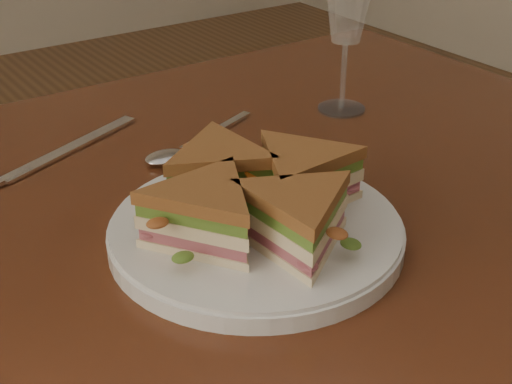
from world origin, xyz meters
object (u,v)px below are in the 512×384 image
plate (256,232)px  sandwich_wedges (256,197)px  knife (63,153)px  wine_glass (348,6)px  spoon (179,151)px  table (177,311)px

plate → sandwich_wedges: size_ratio=1.13×
knife → wine_glass: size_ratio=1.08×
spoon → knife: (-0.11, 0.07, -0.00)m
sandwich_wedges → wine_glass: bearing=35.8°
spoon → knife: size_ratio=0.86×
spoon → knife: bearing=123.9°
knife → wine_glass: 0.38m
spoon → wine_glass: (0.24, -0.00, 0.13)m
sandwich_wedges → knife: 0.29m
plate → knife: plate is taller
sandwich_wedges → plate: bearing=-90.0°
plate → spoon: 0.20m
table → knife: knife is taller
plate → sandwich_wedges: bearing=90.0°
sandwich_wedges → wine_glass: 0.34m
table → plate: bearing=-49.6°
plate → sandwich_wedges: 0.04m
table → sandwich_wedges: bearing=-49.6°
knife → spoon: bearing=-57.7°
sandwich_wedges → wine_glass: size_ratio=1.26×
sandwich_wedges → knife: (-0.08, 0.27, -0.04)m
spoon → sandwich_wedges: bearing=-120.1°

